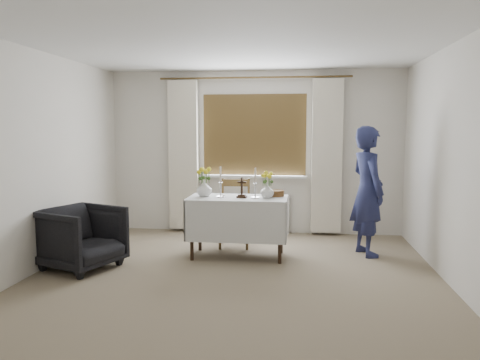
% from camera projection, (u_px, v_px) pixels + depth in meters
% --- Properties ---
extents(ground, '(5.00, 5.00, 0.00)m').
position_uv_depth(ground, '(232.00, 284.00, 4.91)').
color(ground, gray).
rests_on(ground, ground).
extents(altar_table, '(1.24, 0.64, 0.76)m').
position_uv_depth(altar_table, '(238.00, 227.00, 5.90)').
color(altar_table, white).
rests_on(altar_table, ground).
extents(wooden_chair, '(0.45, 0.45, 0.92)m').
position_uv_depth(wooden_chair, '(235.00, 213.00, 6.41)').
color(wooden_chair, brown).
rests_on(wooden_chair, ground).
extents(armchair, '(1.03, 1.02, 0.72)m').
position_uv_depth(armchair, '(82.00, 238.00, 5.41)').
color(armchair, black).
rests_on(armchair, ground).
extents(person, '(0.58, 0.70, 1.65)m').
position_uv_depth(person, '(367.00, 191.00, 5.95)').
color(person, navy).
rests_on(person, ground).
extents(radiator, '(1.10, 0.10, 0.60)m').
position_uv_depth(radiator, '(254.00, 214.00, 7.26)').
color(radiator, silver).
rests_on(radiator, ground).
extents(wooden_cross, '(0.13, 0.10, 0.26)m').
position_uv_depth(wooden_cross, '(242.00, 187.00, 5.80)').
color(wooden_cross, black).
rests_on(wooden_cross, altar_table).
extents(candlestick_left, '(0.13, 0.13, 0.38)m').
position_uv_depth(candlestick_left, '(221.00, 182.00, 5.85)').
color(candlestick_left, silver).
rests_on(candlestick_left, altar_table).
extents(candlestick_right, '(0.14, 0.14, 0.38)m').
position_uv_depth(candlestick_right, '(255.00, 183.00, 5.78)').
color(candlestick_right, silver).
rests_on(candlestick_right, altar_table).
extents(flower_vase_left, '(0.23, 0.23, 0.20)m').
position_uv_depth(flower_vase_left, '(204.00, 188.00, 5.92)').
color(flower_vase_left, silver).
rests_on(flower_vase_left, altar_table).
extents(flower_vase_right, '(0.18, 0.18, 0.18)m').
position_uv_depth(flower_vase_right, '(267.00, 191.00, 5.79)').
color(flower_vase_right, silver).
rests_on(flower_vase_right, altar_table).
extents(wicker_basket, '(0.21, 0.21, 0.08)m').
position_uv_depth(wicker_basket, '(276.00, 193.00, 5.95)').
color(wicker_basket, brown).
rests_on(wicker_basket, altar_table).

